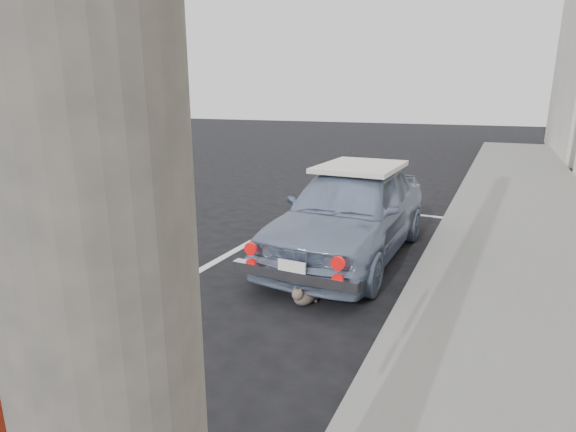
% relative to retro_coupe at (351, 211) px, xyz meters
% --- Properties ---
extents(ground, '(80.00, 80.00, 0.00)m').
position_rel_retro_coupe_xyz_m(ground, '(-0.74, -3.65, -0.69)').
color(ground, black).
rests_on(ground, ground).
extents(sidewalk, '(2.80, 40.00, 0.15)m').
position_rel_retro_coupe_xyz_m(sidewalk, '(2.46, -1.65, -0.61)').
color(sidewalk, slate).
rests_on(sidewalk, ground).
extents(pline_rear, '(3.00, 0.12, 0.01)m').
position_rel_retro_coupe_xyz_m(pline_rear, '(-0.24, -4.15, -0.68)').
color(pline_rear, silver).
rests_on(pline_rear, ground).
extents(pline_front, '(3.00, 0.12, 0.01)m').
position_rel_retro_coupe_xyz_m(pline_front, '(-0.24, 2.85, -0.68)').
color(pline_front, silver).
rests_on(pline_front, ground).
extents(pline_side, '(0.12, 7.00, 0.01)m').
position_rel_retro_coupe_xyz_m(pline_side, '(-1.64, -0.65, -0.68)').
color(pline_side, silver).
rests_on(pline_side, ground).
extents(retro_coupe, '(1.66, 4.01, 1.36)m').
position_rel_retro_coupe_xyz_m(retro_coupe, '(0.00, 0.00, 0.00)').
color(retro_coupe, '#7282A1').
rests_on(retro_coupe, ground).
extents(cat, '(0.28, 0.49, 0.27)m').
position_rel_retro_coupe_xyz_m(cat, '(0.06, -1.84, -0.56)').
color(cat, '#6C6152').
rests_on(cat, ground).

